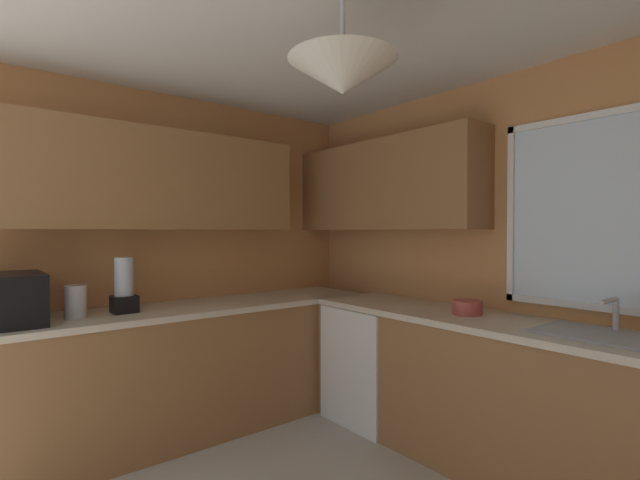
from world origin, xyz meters
The scene contains 9 objects.
room_shell centered at (-0.41, 0.46, 1.71)m, with size 4.21×3.38×2.53m.
counter_run_left centered at (-1.73, 0.00, 0.45)m, with size 0.65×2.99×0.91m.
counter_run_back centered at (0.21, 1.32, 0.45)m, with size 3.30×0.65×0.91m.
dishwasher centered at (-1.07, 1.29, 0.43)m, with size 0.60×0.60×0.86m, color white.
microwave centered at (-1.73, -0.99, 1.05)m, with size 0.48×0.36×0.29m, color black.
kettle centered at (-1.71, -0.65, 1.01)m, with size 0.13×0.13×0.20m, color #B7B7BC.
sink_assembly centered at (0.48, 1.32, 0.92)m, with size 0.61×0.40×0.19m.
bowl centered at (-0.30, 1.32, 0.95)m, with size 0.18×0.18×0.09m, color #B74C42.
blender_appliance centered at (-1.73, -0.36, 1.07)m, with size 0.15×0.15×0.36m.
Camera 1 is at (1.35, -1.19, 1.43)m, focal length 25.34 mm.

